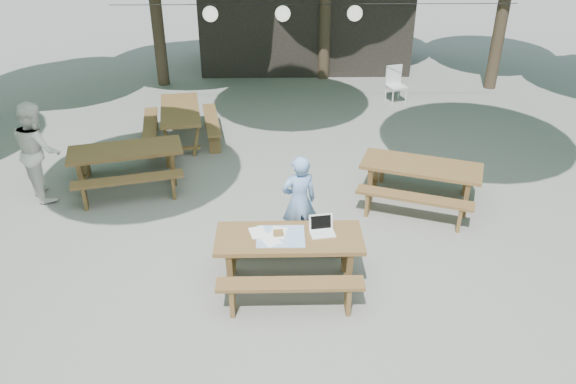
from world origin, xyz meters
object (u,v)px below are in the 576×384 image
(woman, at_px, (299,201))
(plastic_chair, at_px, (396,92))
(main_picnic_table, at_px, (289,258))
(second_person, at_px, (38,150))
(picnic_table_nw, at_px, (128,167))

(woman, relative_size, plastic_chair, 1.66)
(main_picnic_table, xyz_separation_m, second_person, (-4.30, 2.60, 0.49))
(woman, relative_size, second_person, 0.85)
(plastic_chair, bearing_deg, main_picnic_table, -129.47)
(woman, bearing_deg, plastic_chair, -127.48)
(main_picnic_table, bearing_deg, second_person, 148.86)
(main_picnic_table, distance_m, woman, 1.04)
(main_picnic_table, bearing_deg, picnic_table_nw, 134.72)
(woman, distance_m, second_person, 4.76)
(second_person, bearing_deg, picnic_table_nw, -111.86)
(picnic_table_nw, distance_m, plastic_chair, 7.31)
(picnic_table_nw, distance_m, woman, 3.65)
(picnic_table_nw, height_order, second_person, second_person)
(main_picnic_table, height_order, picnic_table_nw, same)
(picnic_table_nw, relative_size, woman, 1.50)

